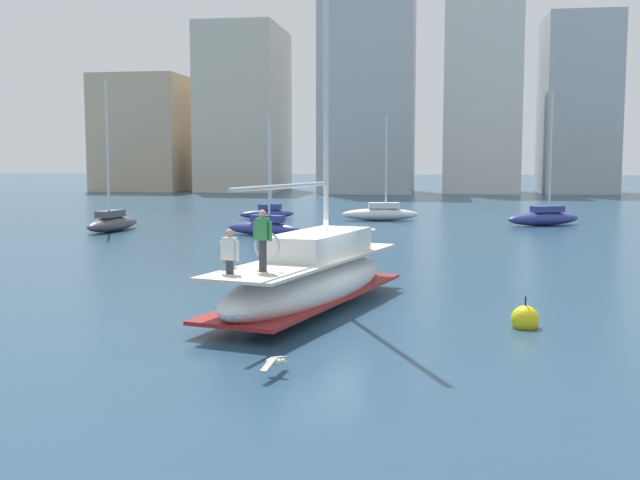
{
  "coord_description": "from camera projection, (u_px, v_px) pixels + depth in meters",
  "views": [
    {
      "loc": [
        3.38,
        -21.84,
        4.32
      ],
      "look_at": [
        -0.29,
        2.06,
        1.8
      ],
      "focal_mm": 43.62,
      "sensor_mm": 36.0,
      "label": 1
    }
  ],
  "objects": [
    {
      "name": "moored_ketch_distant",
      "position": [
        264.0,
        227.0,
        43.97
      ],
      "size": [
        4.88,
        2.66,
        6.78
      ],
      "color": "navy",
      "rests_on": "ground"
    },
    {
      "name": "main_sailboat",
      "position": [
        311.0,
        277.0,
        22.51
      ],
      "size": [
        4.78,
        9.89,
        13.69
      ],
      "color": "silver",
      "rests_on": "ground"
    },
    {
      "name": "moored_sloop_far",
      "position": [
        381.0,
        213.0,
        54.75
      ],
      "size": [
        5.52,
        2.12,
        7.34
      ],
      "color": "silver",
      "rests_on": "ground"
    },
    {
      "name": "ground_plane",
      "position": [
        319.0,
        309.0,
        22.43
      ],
      "size": [
        400.0,
        400.0,
        0.0
      ],
      "primitive_type": "plane",
      "color": "navy"
    },
    {
      "name": "seagull",
      "position": [
        275.0,
        361.0,
        15.52
      ],
      "size": [
        0.48,
        1.2,
        0.18
      ],
      "color": "silver",
      "rests_on": "ground"
    },
    {
      "name": "waterfront_buildings",
      "position": [
        386.0,
        110.0,
        101.86
      ],
      "size": [
        84.3,
        17.83,
        25.93
      ],
      "color": "#C6AD8E",
      "rests_on": "ground"
    },
    {
      "name": "moored_sloop_near",
      "position": [
        268.0,
        212.0,
        56.55
      ],
      "size": [
        4.03,
        2.87,
        7.12
      ],
      "color": "navy",
      "rests_on": "ground"
    },
    {
      "name": "moored_catamaran",
      "position": [
        544.0,
        216.0,
        50.7
      ],
      "size": [
        5.35,
        3.77,
        8.71
      ],
      "color": "navy",
      "rests_on": "ground"
    },
    {
      "name": "moored_cutter_right",
      "position": [
        113.0,
        221.0,
        46.62
      ],
      "size": [
        1.87,
        5.52,
        8.94
      ],
      "color": "#4C4C51",
      "rests_on": "ground"
    },
    {
      "name": "mooring_buoy",
      "position": [
        525.0,
        319.0,
        19.98
      ],
      "size": [
        0.72,
        0.72,
        0.96
      ],
      "color": "yellow",
      "rests_on": "ground"
    }
  ]
}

